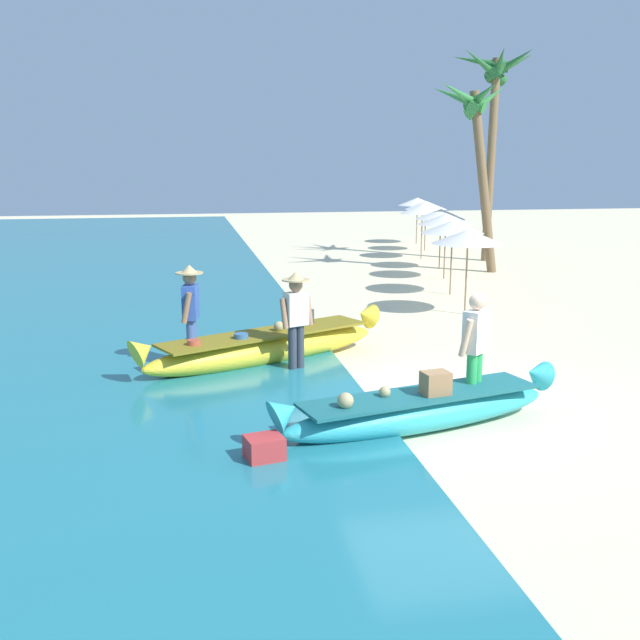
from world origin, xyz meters
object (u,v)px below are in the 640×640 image
(person_vendor_hatted, at_px, (296,316))
(palm_tree_tall_inland, at_px, (494,89))
(palm_tree_leaning_seaward, at_px, (475,122))
(person_vendor_assistant, at_px, (191,310))
(cooler_box, at_px, (264,452))
(boat_cyan_foreground, at_px, (420,410))
(boat_yellow_midground, at_px, (266,347))
(person_tourist_customer, at_px, (475,348))

(person_vendor_hatted, distance_m, palm_tree_tall_inland, 15.96)
(person_vendor_hatted, relative_size, palm_tree_leaning_seaward, 0.29)
(person_vendor_hatted, relative_size, person_vendor_assistant, 0.95)
(palm_tree_leaning_seaward, distance_m, cooler_box, 16.29)
(palm_tree_leaning_seaward, bearing_deg, person_vendor_assistant, -132.13)
(boat_cyan_foreground, xyz_separation_m, palm_tree_leaning_seaward, (5.81, 12.82, 4.24))
(boat_cyan_foreground, relative_size, person_vendor_assistant, 2.33)
(boat_yellow_midground, height_order, palm_tree_tall_inland, palm_tree_tall_inland)
(boat_cyan_foreground, xyz_separation_m, person_vendor_hatted, (-1.16, 2.82, 0.69))
(boat_yellow_midground, distance_m, person_vendor_assistant, 1.43)
(boat_yellow_midground, xyz_separation_m, person_vendor_hatted, (0.42, -0.63, 0.66))
(boat_cyan_foreground, xyz_separation_m, cooler_box, (-2.08, -0.76, -0.10))
(boat_cyan_foreground, relative_size, cooler_box, 9.99)
(person_tourist_customer, relative_size, palm_tree_tall_inland, 0.24)
(palm_tree_tall_inland, bearing_deg, boat_yellow_midground, -127.22)
(boat_cyan_foreground, height_order, palm_tree_tall_inland, palm_tree_tall_inland)
(person_vendor_assistant, bearing_deg, palm_tree_leaning_seaward, 47.87)
(boat_cyan_foreground, bearing_deg, person_tourist_customer, 22.51)
(boat_cyan_foreground, bearing_deg, boat_yellow_midground, 114.54)
(person_vendor_assistant, xyz_separation_m, cooler_box, (0.74, -4.05, -0.84))
(boat_cyan_foreground, distance_m, palm_tree_leaning_seaward, 14.70)
(cooler_box, bearing_deg, boat_cyan_foreground, 7.75)
(palm_tree_leaning_seaward, bearing_deg, palm_tree_tall_inland, 56.82)
(person_vendor_hatted, relative_size, palm_tree_tall_inland, 0.24)
(boat_yellow_midground, bearing_deg, cooler_box, -96.76)
(person_vendor_assistant, bearing_deg, cooler_box, -79.72)
(person_vendor_assistant, relative_size, cooler_box, 4.30)
(person_vendor_hatted, height_order, cooler_box, person_vendor_hatted)
(boat_cyan_foreground, relative_size, palm_tree_tall_inland, 0.58)
(boat_yellow_midground, height_order, person_vendor_hatted, person_vendor_hatted)
(person_vendor_hatted, relative_size, person_tourist_customer, 0.98)
(boat_yellow_midground, xyz_separation_m, person_vendor_assistant, (-1.23, -0.16, 0.71))
(person_tourist_customer, relative_size, person_vendor_assistant, 0.97)
(palm_tree_tall_inland, distance_m, palm_tree_leaning_seaward, 3.28)
(boat_yellow_midground, distance_m, person_tourist_customer, 3.99)
(person_vendor_assistant, relative_size, palm_tree_leaning_seaward, 0.31)
(person_vendor_hatted, relative_size, cooler_box, 4.09)
(person_vendor_assistant, xyz_separation_m, palm_tree_leaning_seaward, (8.62, 9.53, 3.49))
(person_vendor_assistant, height_order, palm_tree_tall_inland, palm_tree_tall_inland)
(palm_tree_tall_inland, distance_m, cooler_box, 19.55)
(boat_yellow_midground, height_order, cooler_box, boat_yellow_midground)
(person_vendor_assistant, relative_size, palm_tree_tall_inland, 0.25)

